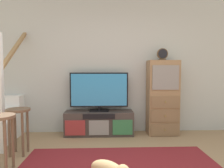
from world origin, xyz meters
name	(u,v)px	position (x,y,z in m)	size (l,w,h in m)	color
back_wall	(114,65)	(0.00, 2.46, 1.35)	(6.40, 0.12, 2.70)	#B2B7B2
media_console	(99,123)	(-0.30, 2.19, 0.23)	(1.31, 0.38, 0.46)	#423833
television	(99,91)	(-0.30, 2.22, 0.85)	(1.11, 0.22, 0.75)	black
side_cabinet	(163,98)	(0.93, 2.20, 0.72)	(0.58, 0.38, 1.44)	#93704C
desk_clock	(162,54)	(0.91, 2.19, 1.55)	(0.20, 0.08, 0.23)	#4C3823
bar_stool_near	(1,130)	(-1.46, 0.83, 0.52)	(0.34, 0.34, 0.70)	brown
bar_stool_far	(18,120)	(-1.46, 1.34, 0.51)	(0.34, 0.34, 0.68)	brown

